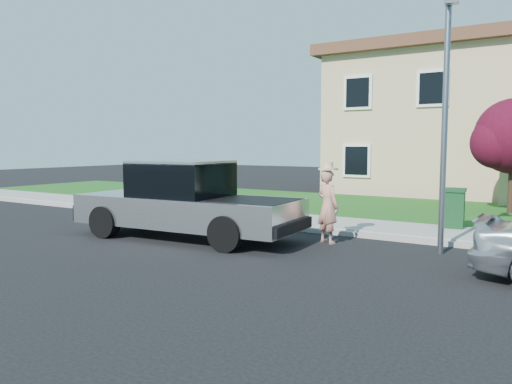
# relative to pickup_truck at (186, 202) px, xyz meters

# --- Properties ---
(ground) EXTENTS (80.00, 80.00, 0.00)m
(ground) POSITION_rel_pickup_truck_xyz_m (1.99, -0.50, -0.89)
(ground) COLOR black
(ground) RESTS_ON ground
(curb) EXTENTS (40.00, 0.20, 0.12)m
(curb) POSITION_rel_pickup_truck_xyz_m (2.99, 2.40, -0.83)
(curb) COLOR gray
(curb) RESTS_ON ground
(sidewalk) EXTENTS (40.00, 2.00, 0.15)m
(sidewalk) POSITION_rel_pickup_truck_xyz_m (2.99, 3.50, -0.81)
(sidewalk) COLOR gray
(sidewalk) RESTS_ON ground
(lawn) EXTENTS (40.00, 7.00, 0.10)m
(lawn) POSITION_rel_pickup_truck_xyz_m (2.99, 8.00, -0.84)
(lawn) COLOR #113D11
(lawn) RESTS_ON ground
(house) EXTENTS (14.00, 11.30, 6.85)m
(house) POSITION_rel_pickup_truck_xyz_m (3.30, 15.88, 2.28)
(house) COLOR tan
(house) RESTS_ON ground
(pickup_truck) EXTENTS (5.91, 2.41, 1.90)m
(pickup_truck) POSITION_rel_pickup_truck_xyz_m (0.00, 0.00, 0.00)
(pickup_truck) COLOR black
(pickup_truck) RESTS_ON ground
(woman) EXTENTS (0.74, 0.64, 1.89)m
(woman) POSITION_rel_pickup_truck_xyz_m (3.18, 1.29, 0.01)
(woman) COLOR tan
(woman) RESTS_ON ground
(trash_bin) EXTENTS (0.70, 0.78, 1.01)m
(trash_bin) POSITION_rel_pickup_truck_xyz_m (5.36, 4.29, -0.23)
(trash_bin) COLOR #0E3618
(trash_bin) RESTS_ON sidewalk
(street_lamp) EXTENTS (0.37, 0.67, 5.17)m
(street_lamp) POSITION_rel_pickup_truck_xyz_m (5.69, 1.44, 2.06)
(street_lamp) COLOR slate
(street_lamp) RESTS_ON ground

